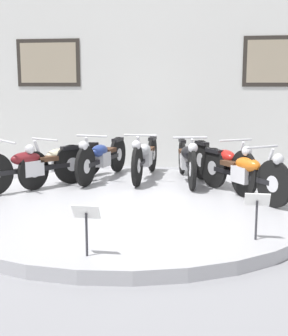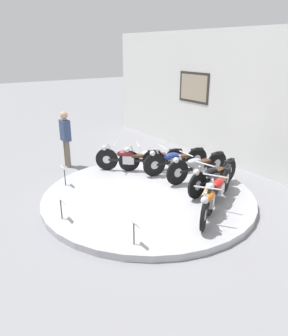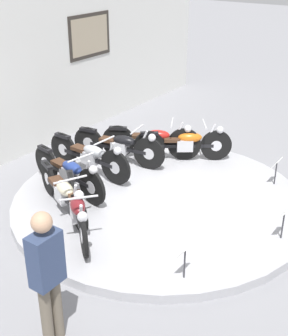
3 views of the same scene
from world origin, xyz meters
name	(u,v)px [view 1 (image 1 of 3)]	position (x,y,z in m)	size (l,w,h in m)	color
ground_plane	(129,210)	(0.00, 0.00, 0.00)	(60.00, 60.00, 0.00)	gray
display_platform	(129,205)	(0.00, 0.00, 0.07)	(5.08, 5.08, 0.15)	#ADADB2
back_wall	(160,72)	(0.00, 3.65, 2.01)	(14.00, 0.22, 4.02)	silver
motorcycle_maroon	(32,165)	(-1.60, 0.44, 0.53)	(1.33, 1.56, 0.80)	black
motorcycle_cream	(62,161)	(-1.30, 1.01, 0.52)	(0.87, 1.79, 0.78)	black
motorcycle_blue	(102,157)	(-0.73, 1.42, 0.54)	(0.56, 1.98, 0.80)	black
motorcycle_silver	(145,156)	(0.00, 1.57, 0.54)	(0.54, 2.02, 0.81)	black
motorcycle_black	(187,159)	(0.73, 1.42, 0.54)	(0.56, 1.98, 0.80)	black
motorcycle_red	(222,163)	(1.30, 1.01, 0.55)	(1.01, 1.81, 0.81)	black
motorcycle_orange	(243,171)	(1.59, 0.43, 0.53)	(1.21, 1.64, 0.79)	black
info_placard_front_centre	(86,219)	(0.00, -2.19, 0.51)	(0.26, 0.11, 0.51)	#333338
info_placard_front_right	(257,206)	(1.63, -1.46, 0.51)	(0.26, 0.11, 0.51)	#333338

